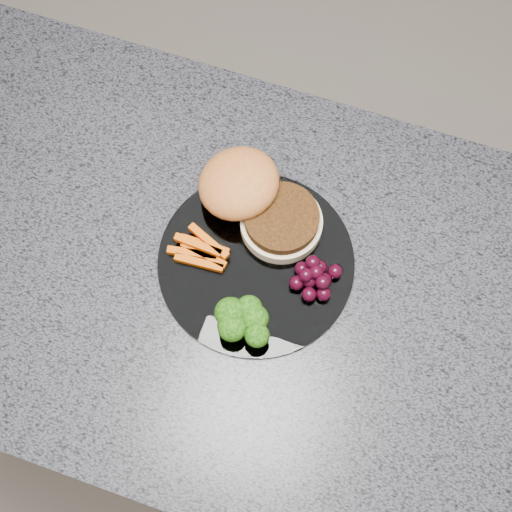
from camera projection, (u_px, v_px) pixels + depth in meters
The scene contains 8 objects.
room at pixel (263, 93), 0.51m from camera, with size 4.02×4.02×2.70m.
island_cabinet at pixel (258, 360), 1.37m from camera, with size 1.20×0.60×0.86m, color #512F1B.
countertop at pixel (260, 290), 0.95m from camera, with size 1.20×0.60×0.04m, color #45454E.
plate at pixel (256, 262), 0.94m from camera, with size 0.26×0.26×0.01m, color white.
burger at pixel (254, 198), 0.94m from camera, with size 0.19×0.14×0.06m.
carrot_sticks at pixel (201, 250), 0.93m from camera, with size 0.08×0.05×0.02m.
broccoli at pixel (242, 320), 0.88m from camera, with size 0.08×0.07×0.05m.
grape_bunch at pixel (315, 278), 0.91m from camera, with size 0.06×0.06×0.03m.
Camera 1 is at (0.09, -0.27, 1.79)m, focal length 50.00 mm.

